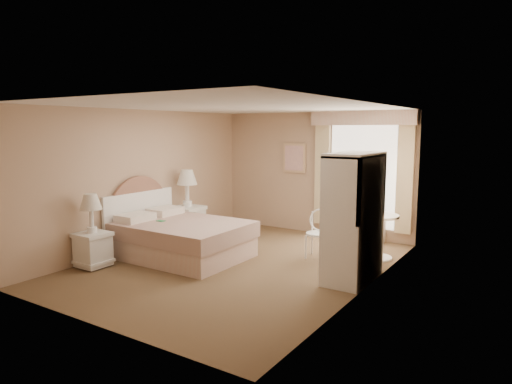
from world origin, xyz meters
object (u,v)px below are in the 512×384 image
Objects in this scene: nightstand_near at (93,240)px; round_table at (377,229)px; nightstand_far at (188,213)px; cafe_chair at (319,230)px; bed at (179,237)px; armoire at (354,228)px.

nightstand_near is 4.61m from round_table.
nightstand_far is 1.65× the size of cafe_chair.
round_table is at bearing 30.80° from bed.
nightstand_far is 3.65m from round_table.
cafe_chair reaches higher than round_table.
nightstand_near reaches higher than cafe_chair.
cafe_chair is at bearing 4.35° from nightstand_far.
armoire is at bearing 8.97° from bed.
nightstand_near is at bearing -155.73° from armoire.
bed is at bearing -149.20° from round_table.
bed reaches higher than cafe_chair.
armoire reaches higher than cafe_chair.
bed is 1.39m from nightstand_near.
round_table is at bearing 10.37° from nightstand_far.
round_table is 0.41× the size of armoire.
bed is at bearing -55.78° from nightstand_far.
round_table is (3.59, 2.90, 0.07)m from nightstand_near.
nightstand_far reaches higher than nightstand_near.
armoire is (0.92, -0.80, 0.29)m from cafe_chair.
armoire reaches higher than nightstand_far.
armoire is at bearing 24.27° from nightstand_near.
round_table is 0.97m from cafe_chair.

